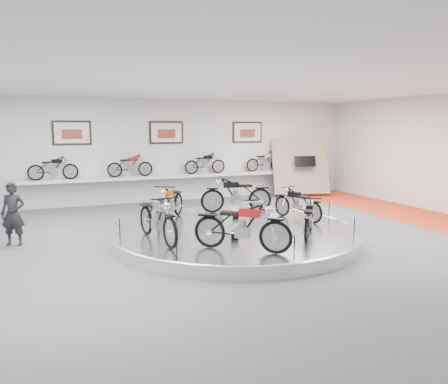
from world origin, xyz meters
name	(u,v)px	position (x,y,z in m)	size (l,w,h in m)	color
floor	(240,242)	(0.00, 0.00, 0.00)	(16.00, 16.00, 0.00)	#4E4E51
ceiling	(241,80)	(0.00, 0.00, 4.00)	(16.00, 16.00, 0.00)	white
wall_back	(167,150)	(0.00, 7.00, 2.00)	(16.00, 16.00, 0.00)	silver
orange_carpet_strip	(438,221)	(6.80, 0.00, 0.01)	(2.40, 12.60, 0.01)	#C34121
dado_band	(167,187)	(0.00, 6.98, 0.55)	(15.68, 0.04, 1.10)	#BCBCBA
display_platform	(235,234)	(0.00, 0.30, 0.15)	(6.40, 6.40, 0.30)	silver
platform_rim	(235,229)	(0.00, 0.30, 0.27)	(6.40, 6.40, 0.10)	#B2B2BA
shelf	(169,176)	(0.00, 6.70, 1.00)	(11.00, 0.55, 0.10)	silver
poster_left	(72,133)	(-3.50, 6.96, 2.70)	(1.35, 0.06, 0.88)	silver
poster_center	(166,133)	(0.00, 6.96, 2.70)	(1.35, 0.06, 0.88)	silver
poster_right	(247,132)	(3.50, 6.96, 2.70)	(1.35, 0.06, 0.88)	silver
display_panel	(300,167)	(5.60, 6.10, 1.25)	(2.40, 0.12, 2.40)	#968462
shelf_bike_a	(53,170)	(-4.20, 6.70, 1.42)	(1.22, 0.42, 0.73)	black
shelf_bike_b	(130,167)	(-1.50, 6.70, 1.42)	(1.22, 0.42, 0.73)	maroon
shelf_bike_c	(205,165)	(1.50, 6.70, 1.42)	(1.22, 0.42, 0.73)	black
shelf_bike_d	(265,163)	(4.20, 6.70, 1.42)	(1.22, 0.42, 0.73)	#B4B5B9
bike_a	(298,204)	(2.06, 0.62, 0.76)	(1.55, 0.55, 0.91)	black
bike_b	(236,194)	(0.92, 2.30, 0.85)	(1.87, 0.66, 1.10)	black
bike_c	(170,202)	(-1.28, 1.92, 0.81)	(1.74, 0.61, 1.02)	#B64B05
bike_d	(157,218)	(-2.17, -0.23, 0.84)	(1.83, 0.65, 1.08)	#B4B5B9
bike_e	(242,226)	(-0.72, -1.67, 0.83)	(1.82, 0.64, 1.07)	maroon
bike_f	(309,219)	(1.23, -1.22, 0.75)	(1.52, 0.54, 0.90)	black
visitor	(13,214)	(-5.25, 1.89, 0.79)	(0.57, 0.38, 1.57)	black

